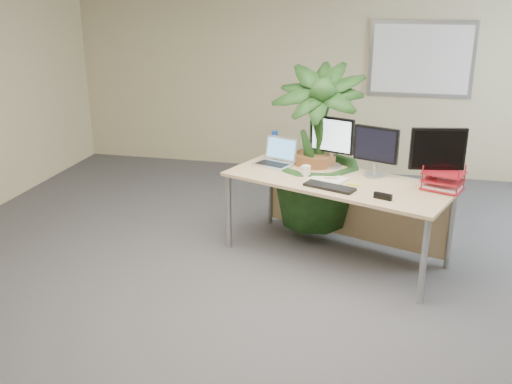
% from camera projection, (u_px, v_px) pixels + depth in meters
% --- Properties ---
extents(floor, '(8.00, 8.00, 0.00)m').
position_uv_depth(floor, '(259.00, 322.00, 4.33)').
color(floor, '#4C4C51').
rests_on(floor, ground).
extents(back_wall, '(7.00, 0.04, 2.70)m').
position_uv_depth(back_wall, '(326.00, 72.00, 7.55)').
color(back_wall, beige).
rests_on(back_wall, floor).
extents(whiteboard, '(1.30, 0.04, 0.95)m').
position_uv_depth(whiteboard, '(421.00, 59.00, 7.19)').
color(whiteboard, '#A7A7AB').
rests_on(whiteboard, back_wall).
extents(desk, '(2.17, 1.50, 0.77)m').
position_uv_depth(desk, '(342.00, 193.00, 5.27)').
color(desk, tan).
rests_on(desk, floor).
extents(floor_plant, '(0.94, 0.94, 1.50)m').
position_uv_depth(floor_plant, '(315.00, 166.00, 5.59)').
color(floor_plant, '#163613').
rests_on(floor_plant, floor).
extents(monitor_left, '(0.42, 0.20, 0.49)m').
position_uv_depth(monitor_left, '(332.00, 139.00, 5.40)').
color(monitor_left, '#A3A4A7').
rests_on(monitor_left, desk).
extents(monitor_right, '(0.40, 0.19, 0.46)m').
position_uv_depth(monitor_right, '(376.00, 148.00, 5.14)').
color(monitor_right, '#A3A4A7').
rests_on(monitor_right, desk).
extents(monitor_dark, '(0.47, 0.21, 0.52)m').
position_uv_depth(monitor_dark, '(437.00, 154.00, 4.84)').
color(monitor_dark, '#A3A4A7').
rests_on(monitor_dark, desk).
extents(laptop, '(0.44, 0.41, 0.25)m').
position_uv_depth(laptop, '(276.00, 158.00, 5.57)').
color(laptop, silver).
rests_on(laptop, desk).
extents(keyboard, '(0.47, 0.30, 0.02)m').
position_uv_depth(keyboard, '(329.00, 187.00, 4.91)').
color(keyboard, black).
rests_on(keyboard, desk).
extents(coffee_mug, '(0.12, 0.09, 0.10)m').
position_uv_depth(coffee_mug, '(306.00, 171.00, 5.22)').
color(coffee_mug, white).
rests_on(coffee_mug, desk).
extents(spiral_notebook, '(0.37, 0.33, 0.01)m').
position_uv_depth(spiral_notebook, '(329.00, 179.00, 5.14)').
color(spiral_notebook, white).
rests_on(spiral_notebook, desk).
extents(orange_pen, '(0.13, 0.03, 0.01)m').
position_uv_depth(orange_pen, '(331.00, 178.00, 5.12)').
color(orange_pen, orange).
rests_on(orange_pen, spiral_notebook).
extents(yellow_highlighter, '(0.11, 0.04, 0.01)m').
position_uv_depth(yellow_highlighter, '(353.00, 185.00, 4.98)').
color(yellow_highlighter, yellow).
rests_on(yellow_highlighter, desk).
extents(water_bottle, '(0.07, 0.07, 0.27)m').
position_uv_depth(water_bottle, '(275.00, 145.00, 5.78)').
color(water_bottle, silver).
rests_on(water_bottle, desk).
extents(letter_tray, '(0.39, 0.34, 0.15)m').
position_uv_depth(letter_tray, '(443.00, 182.00, 4.85)').
color(letter_tray, maroon).
rests_on(letter_tray, desk).
extents(stapler, '(0.16, 0.09, 0.05)m').
position_uv_depth(stapler, '(383.00, 196.00, 4.65)').
color(stapler, black).
rests_on(stapler, desk).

